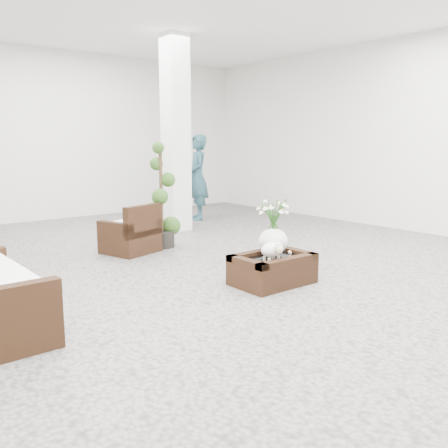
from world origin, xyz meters
TOP-DOWN VIEW (x-y plane):
  - ground at (0.00, 0.00)m, footprint 11.00×11.00m
  - column at (1.20, 2.80)m, footprint 0.40×0.40m
  - coffee_table at (0.14, -0.82)m, footprint 0.90×0.60m
  - sheep_figurine at (0.02, -0.92)m, footprint 0.28×0.23m
  - planter_narcissus at (0.24, -0.72)m, footprint 0.44×0.44m
  - tealight at (0.44, -0.80)m, footprint 0.04×0.04m
  - armchair at (-0.38, 1.66)m, footprint 0.84×0.82m
  - topiary at (0.19, 1.68)m, footprint 0.42×0.42m
  - shopper at (2.22, 3.55)m, footprint 0.67×0.77m

SIDE VIEW (x-z plane):
  - ground at x=0.00m, z-range 0.00..0.00m
  - coffee_table at x=0.14m, z-range 0.00..0.31m
  - tealight at x=0.44m, z-range 0.31..0.34m
  - armchair at x=-0.38m, z-range 0.00..0.73m
  - sheep_figurine at x=0.02m, z-range 0.31..0.52m
  - planter_narcissus at x=0.24m, z-range 0.31..1.11m
  - topiary at x=0.19m, z-range 0.00..1.59m
  - shopper at x=2.22m, z-range 0.00..1.77m
  - column at x=1.20m, z-range 0.00..3.50m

